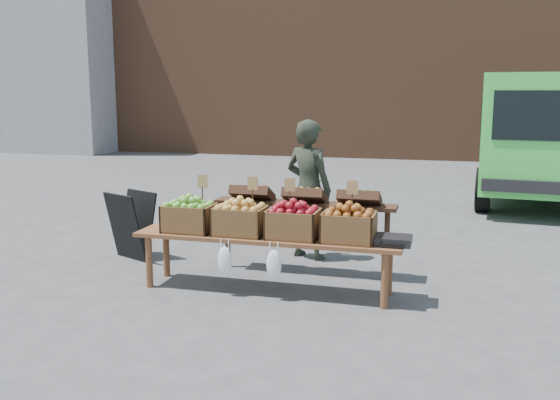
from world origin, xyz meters
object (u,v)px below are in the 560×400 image
(vendor, at_px, (309,190))
(crate_golden_apples, at_px, (190,218))
(chalkboard_sign, at_px, (131,225))
(crate_red_apples, at_px, (293,224))
(display_bench, at_px, (267,264))
(crate_green_apples, at_px, (349,227))
(crate_russet_pears, at_px, (240,221))
(delivery_van, at_px, (547,139))
(back_table, at_px, (304,227))
(weighing_scale, at_px, (393,240))

(vendor, relative_size, crate_golden_apples, 3.34)
(chalkboard_sign, xyz_separation_m, crate_red_apples, (2.19, -0.74, 0.30))
(crate_golden_apples, relative_size, crate_red_apples, 1.00)
(display_bench, bearing_deg, crate_golden_apples, 180.00)
(crate_golden_apples, relative_size, crate_green_apples, 1.00)
(crate_golden_apples, distance_m, crate_russet_pears, 0.55)
(crate_red_apples, bearing_deg, crate_russet_pears, 180.00)
(delivery_van, relative_size, chalkboard_sign, 6.15)
(delivery_van, distance_m, vendor, 6.08)
(vendor, height_order, crate_green_apples, vendor)
(back_table, xyz_separation_m, crate_golden_apples, (-1.04, -0.72, 0.19))
(back_table, bearing_deg, chalkboard_sign, 179.42)
(crate_red_apples, bearing_deg, vendor, 96.83)
(crate_golden_apples, height_order, weighing_scale, crate_golden_apples)
(crate_golden_apples, relative_size, weighing_scale, 1.47)
(delivery_van, xyz_separation_m, weighing_scale, (-2.14, -6.48, -0.52))
(crate_red_apples, bearing_deg, back_table, 94.53)
(crate_red_apples, distance_m, crate_green_apples, 0.55)
(back_table, bearing_deg, crate_golden_apples, -145.38)
(vendor, distance_m, chalkboard_sign, 2.16)
(delivery_van, relative_size, crate_green_apples, 10.12)
(delivery_van, height_order, display_bench, delivery_van)
(back_table, xyz_separation_m, weighing_scale, (1.03, -0.72, 0.09))
(back_table, distance_m, crate_golden_apples, 1.28)
(chalkboard_sign, relative_size, display_bench, 0.30)
(chalkboard_sign, bearing_deg, crate_golden_apples, -10.01)
(back_table, height_order, crate_russet_pears, back_table)
(crate_golden_apples, bearing_deg, vendor, 55.66)
(vendor, height_order, back_table, vendor)
(chalkboard_sign, xyz_separation_m, weighing_scale, (3.17, -0.74, 0.20))
(crate_russet_pears, height_order, weighing_scale, crate_russet_pears)
(crate_red_apples, xyz_separation_m, crate_green_apples, (0.55, 0.00, 0.00))
(chalkboard_sign, xyz_separation_m, crate_green_apples, (2.74, -0.74, 0.30))
(crate_red_apples, height_order, crate_green_apples, same)
(display_bench, bearing_deg, vendor, 85.37)
(delivery_van, bearing_deg, display_bench, -112.88)
(crate_golden_apples, bearing_deg, crate_green_apples, 0.00)
(delivery_van, xyz_separation_m, display_bench, (-3.39, -6.48, -0.85))
(chalkboard_sign, xyz_separation_m, crate_golden_apples, (1.09, -0.74, 0.30))
(vendor, height_order, crate_russet_pears, vendor)
(crate_golden_apples, xyz_separation_m, crate_green_apples, (1.65, 0.00, 0.00))
(weighing_scale, bearing_deg, vendor, 129.75)
(display_bench, bearing_deg, weighing_scale, 0.00)
(delivery_van, bearing_deg, crate_green_apples, -106.85)
(chalkboard_sign, distance_m, back_table, 2.14)
(chalkboard_sign, height_order, crate_russet_pears, crate_russet_pears)
(vendor, distance_m, weighing_scale, 1.80)
(crate_golden_apples, height_order, crate_russet_pears, same)
(crate_golden_apples, bearing_deg, delivery_van, 56.94)
(crate_green_apples, bearing_deg, vendor, 117.53)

